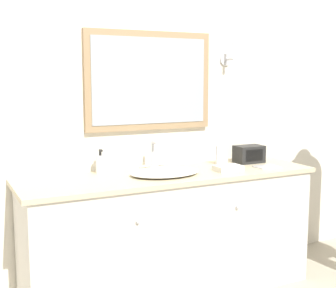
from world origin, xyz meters
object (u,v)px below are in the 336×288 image
Objects in this scene: sink_basin at (164,172)px; picture_frame at (222,155)px; appliance_box at (249,154)px; soap_bottle at (100,164)px.

picture_frame is at bearing 14.77° from sink_basin.
sink_basin is at bearing -171.67° from appliance_box.
picture_frame is at bearing -4.43° from soap_bottle.
sink_basin is at bearing -29.94° from soap_bottle.
sink_basin is 3.41× the size of picture_frame.
picture_frame is (0.92, -0.07, 0.00)m from soap_bottle.
sink_basin is 0.78m from appliance_box.
appliance_box is (1.14, -0.10, -0.00)m from soap_bottle.
picture_frame is (-0.22, 0.03, 0.00)m from appliance_box.
sink_basin reaches higher than picture_frame.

